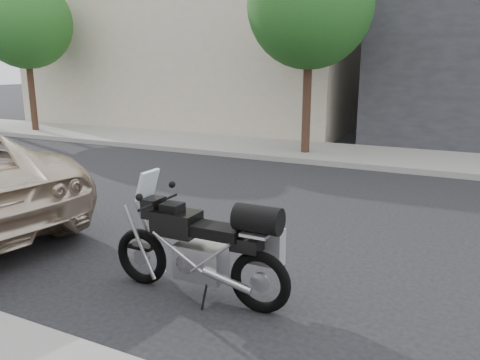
% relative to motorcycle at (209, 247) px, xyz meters
% --- Properties ---
extents(ground, '(120.00, 120.00, 0.00)m').
position_rel_motorcycle_xyz_m(ground, '(-0.22, -2.58, -0.61)').
color(ground, black).
rests_on(ground, ground).
extents(far_sidewalk, '(44.00, 3.00, 0.15)m').
position_rel_motorcycle_xyz_m(far_sidewalk, '(-0.22, -9.08, -0.53)').
color(far_sidewalk, gray).
rests_on(far_sidewalk, ground).
extents(far_building_cream, '(14.00, 11.00, 8.00)m').
position_rel_motorcycle_xyz_m(far_building_cream, '(8.78, -16.07, 3.39)').
color(far_building_cream, '#B1A88E').
rests_on(far_building_cream, ground).
extents(street_tree_mid, '(3.40, 3.40, 5.70)m').
position_rel_motorcycle_xyz_m(street_tree_mid, '(1.78, -8.58, 3.53)').
color(street_tree_mid, '#3D271B').
rests_on(street_tree_mid, far_sidewalk).
extents(street_tree_right, '(3.40, 3.40, 5.70)m').
position_rel_motorcycle_xyz_m(street_tree_right, '(12.78, -8.58, 3.53)').
color(street_tree_right, '#3D271B').
rests_on(street_tree_right, far_sidewalk).
extents(motorcycle, '(2.23, 0.72, 1.41)m').
position_rel_motorcycle_xyz_m(motorcycle, '(0.00, 0.00, 0.00)').
color(motorcycle, black).
rests_on(motorcycle, ground).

